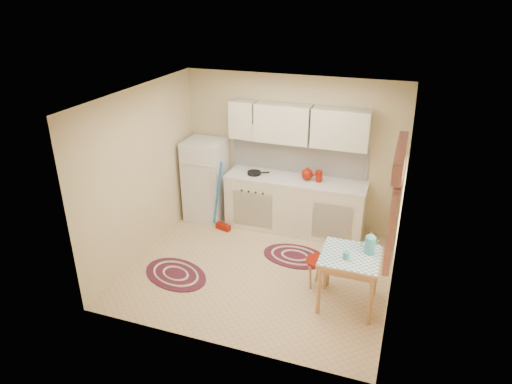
% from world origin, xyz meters
% --- Properties ---
extents(room_shell, '(3.64, 3.60, 2.52)m').
position_xyz_m(room_shell, '(0.16, 0.24, 1.60)').
color(room_shell, tan).
rests_on(room_shell, ground).
extents(fridge, '(0.65, 0.60, 1.40)m').
position_xyz_m(fridge, '(-1.40, 1.25, 0.70)').
color(fridge, silver).
rests_on(fridge, ground).
extents(broom, '(0.30, 0.19, 1.20)m').
position_xyz_m(broom, '(-0.95, 0.90, 0.60)').
color(broom, '#1D64B5').
rests_on(broom, ground).
extents(base_cabinets, '(2.25, 0.60, 0.88)m').
position_xyz_m(base_cabinets, '(0.16, 1.30, 0.44)').
color(base_cabinets, beige).
rests_on(base_cabinets, ground).
extents(countertop, '(2.27, 0.62, 0.04)m').
position_xyz_m(countertop, '(0.16, 1.30, 0.90)').
color(countertop, silver).
rests_on(countertop, base_cabinets).
extents(frying_pan, '(0.29, 0.29, 0.05)m').
position_xyz_m(frying_pan, '(-0.52, 1.25, 0.94)').
color(frying_pan, black).
rests_on(frying_pan, countertop).
extents(red_kettle, '(0.21, 0.19, 0.20)m').
position_xyz_m(red_kettle, '(0.35, 1.30, 1.02)').
color(red_kettle, maroon).
rests_on(red_kettle, countertop).
extents(red_canister, '(0.11, 0.11, 0.16)m').
position_xyz_m(red_canister, '(0.53, 1.30, 1.00)').
color(red_canister, maroon).
rests_on(red_canister, countertop).
extents(table, '(0.72, 0.72, 0.72)m').
position_xyz_m(table, '(1.30, -0.38, 0.36)').
color(table, tan).
rests_on(table, ground).
extents(stool, '(0.38, 0.38, 0.42)m').
position_xyz_m(stool, '(0.87, -0.14, 0.21)').
color(stool, maroon).
rests_on(stool, ground).
extents(coffee_pot, '(0.18, 0.16, 0.31)m').
position_xyz_m(coffee_pot, '(1.51, -0.26, 0.88)').
color(coffee_pot, teal).
rests_on(coffee_pot, table).
extents(mug, '(0.09, 0.09, 0.10)m').
position_xyz_m(mug, '(1.26, -0.48, 0.77)').
color(mug, teal).
rests_on(mug, table).
extents(rug_center, '(1.03, 0.72, 0.02)m').
position_xyz_m(rug_center, '(0.40, 0.48, 0.01)').
color(rug_center, maroon).
rests_on(rug_center, ground).
extents(rug_left, '(1.20, 1.00, 0.02)m').
position_xyz_m(rug_left, '(-1.08, -0.53, 0.01)').
color(rug_left, maroon).
rests_on(rug_left, ground).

